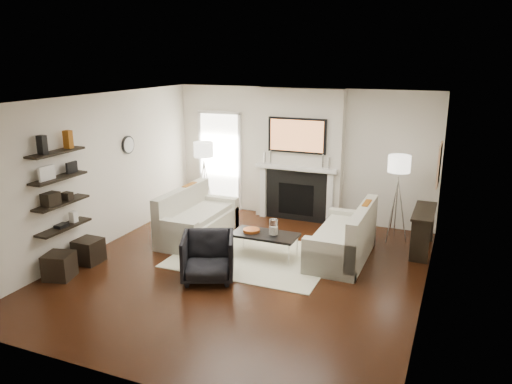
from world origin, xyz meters
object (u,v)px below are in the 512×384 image
at_px(coffee_table, 265,235).
at_px(armchair, 208,255).
at_px(loveseat_left_base, 198,227).
at_px(loveseat_right_base, 341,246).
at_px(lamp_right_shade, 399,164).
at_px(ottoman_near, 89,251).
at_px(lamp_left_shade, 204,149).

distance_m(coffee_table, armchair, 1.23).
bearing_deg(loveseat_left_base, loveseat_right_base, 1.60).
bearing_deg(armchair, loveseat_right_base, 19.02).
xyz_separation_m(loveseat_right_base, armchair, (-1.69, -1.58, 0.18)).
height_order(loveseat_right_base, coffee_table, same).
bearing_deg(loveseat_left_base, lamp_right_shade, 20.94).
bearing_deg(armchair, lamp_right_shade, 25.41).
xyz_separation_m(loveseat_right_base, lamp_right_shade, (0.71, 1.23, 1.24)).
distance_m(loveseat_right_base, coffee_table, 1.30).
bearing_deg(loveseat_left_base, coffee_table, -14.00).
xyz_separation_m(coffee_table, armchair, (-0.48, -1.14, -0.01)).
height_order(coffee_table, ottoman_near, coffee_table).
height_order(loveseat_left_base, armchair, armchair).
distance_m(loveseat_left_base, loveseat_right_base, 2.70).
xyz_separation_m(loveseat_right_base, ottoman_near, (-3.81, -1.78, -0.01)).
relative_size(loveseat_left_base, coffee_table, 1.64).
relative_size(loveseat_left_base, lamp_left_shade, 4.50).
distance_m(loveseat_left_base, coffee_table, 1.55).
bearing_deg(loveseat_left_base, ottoman_near, -123.24).
height_order(loveseat_left_base, ottoman_near, loveseat_left_base).
relative_size(loveseat_right_base, ottoman_near, 4.50).
height_order(loveseat_right_base, lamp_right_shade, lamp_right_shade).
xyz_separation_m(loveseat_left_base, lamp_left_shade, (-0.50, 1.19, 1.24)).
bearing_deg(armchair, lamp_left_shade, 95.03).
xyz_separation_m(loveseat_left_base, ottoman_near, (-1.12, -1.71, -0.01)).
height_order(lamp_left_shade, lamp_right_shade, same).
bearing_deg(lamp_left_shade, loveseat_right_base, -19.22).
relative_size(coffee_table, ottoman_near, 2.75).
bearing_deg(lamp_right_shade, armchair, -130.45).
bearing_deg(loveseat_right_base, lamp_left_shade, 160.78).
distance_m(loveseat_right_base, lamp_left_shade, 3.60).
bearing_deg(coffee_table, loveseat_left_base, 166.00).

